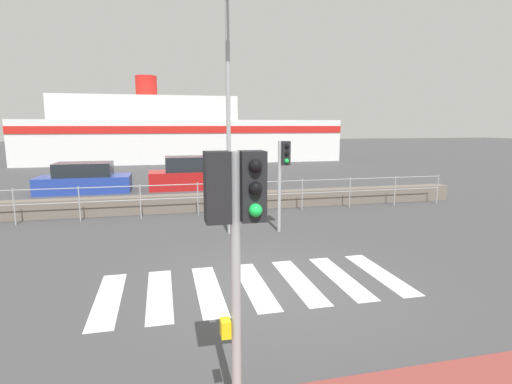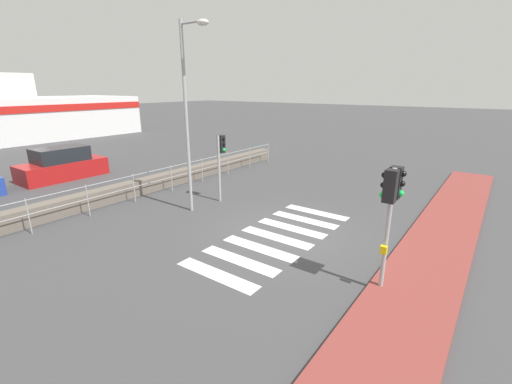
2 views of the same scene
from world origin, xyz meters
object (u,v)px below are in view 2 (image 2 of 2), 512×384
object	(u,v)px
traffic_light_far	(221,153)
streetlamp	(190,100)
traffic_light_near	(391,197)
parked_car_red	(62,165)

from	to	relation	value
traffic_light_far	streetlamp	world-z (taller)	streetlamp
traffic_light_near	traffic_light_far	world-z (taller)	traffic_light_near
traffic_light_far	parked_car_red	size ratio (longest dim) A/B	0.67
streetlamp	parked_car_red	xyz separation A→B (m)	(-0.49, 8.89, -3.33)
traffic_light_far	traffic_light_near	bearing A→B (deg)	-110.71
traffic_light_far	streetlamp	xyz separation A→B (m)	(-1.55, -0.08, 2.06)
streetlamp	parked_car_red	distance (m)	9.51
streetlamp	traffic_light_near	bearing A→B (deg)	-99.30
traffic_light_far	streetlamp	distance (m)	2.58
parked_car_red	traffic_light_far	bearing A→B (deg)	-76.92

